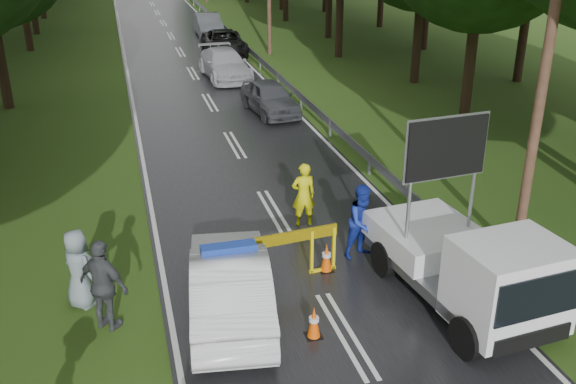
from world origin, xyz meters
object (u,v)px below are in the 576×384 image
object	(u,v)px
barrier	(278,246)
queue_car_third	(224,43)
police_sedan	(230,283)
queue_car_first	(270,97)
officer	(304,195)
queue_car_fourth	(208,25)
civilian	(363,221)
work_truck	(470,265)
queue_car_second	(225,64)

from	to	relation	value
barrier	queue_car_third	xyz separation A→B (m)	(3.31, 26.12, -0.19)
police_sedan	queue_car_first	size ratio (longest dim) A/B	1.16
police_sedan	officer	world-z (taller)	officer
queue_car_fourth	officer	bearing A→B (deg)	-93.17
barrier	queue_car_fourth	world-z (taller)	queue_car_fourth
police_sedan	officer	bearing A→B (deg)	-118.48
police_sedan	barrier	distance (m)	1.68
barrier	civilian	world-z (taller)	civilian
work_truck	barrier	world-z (taller)	work_truck
queue_car_third	queue_car_second	bearing A→B (deg)	-96.75
police_sedan	queue_car_third	bearing A→B (deg)	-92.13
civilian	barrier	bearing A→B (deg)	177.54
queue_car_second	barrier	bearing A→B (deg)	-99.87
barrier	work_truck	bearing A→B (deg)	-37.24
officer	queue_car_second	bearing A→B (deg)	-91.68
work_truck	barrier	size ratio (longest dim) A/B	1.74
barrier	queue_car_fourth	xyz separation A→B (m)	(3.36, 32.89, -0.15)
work_truck	civilian	xyz separation A→B (m)	(-1.30, 2.78, -0.12)
barrier	queue_car_fourth	size ratio (longest dim) A/B	0.63
work_truck	queue_car_third	world-z (taller)	work_truck
officer	civilian	xyz separation A→B (m)	(0.92, -2.00, 0.04)
queue_car_first	queue_car_third	xyz separation A→B (m)	(0.27, 12.82, 0.03)
work_truck	queue_car_fourth	xyz separation A→B (m)	(-0.24, 35.05, -0.29)
civilian	queue_car_first	xyz separation A→B (m)	(0.74, 12.68, -0.25)
queue_car_first	queue_car_fourth	world-z (taller)	queue_car_fourth
officer	civilian	distance (m)	2.20
police_sedan	queue_car_fourth	distance (m)	34.27
civilian	queue_car_fourth	world-z (taller)	civilian
queue_car_first	queue_car_fourth	bearing A→B (deg)	82.75
work_truck	queue_car_first	xyz separation A→B (m)	(-0.57, 15.46, -0.36)
police_sedan	queue_car_second	xyz separation A→B (m)	(3.58, 21.18, -0.03)
police_sedan	queue_car_second	size ratio (longest dim) A/B	0.94
barrier	queue_car_first	world-z (taller)	queue_car_first
queue_car_second	queue_car_third	world-z (taller)	queue_car_second
civilian	queue_car_second	xyz separation A→B (m)	(-0.01, 19.50, -0.21)
civilian	queue_car_fourth	distance (m)	32.29
queue_car_third	queue_car_fourth	size ratio (longest dim) A/B	1.12
officer	work_truck	bearing A→B (deg)	116.25
civilian	queue_car_third	xyz separation A→B (m)	(1.01, 25.50, -0.22)
civilian	queue_car_first	world-z (taller)	civilian
work_truck	queue_car_first	size ratio (longest dim) A/B	1.25
work_truck	queue_car_second	world-z (taller)	work_truck
queue_car_fourth	work_truck	bearing A→B (deg)	-89.03
barrier	queue_car_third	bearing A→B (deg)	76.38
barrier	civilian	xyz separation A→B (m)	(2.30, 0.63, 0.03)
officer	queue_car_first	xyz separation A→B (m)	(1.66, 10.68, -0.21)
barrier	queue_car_third	size ratio (longest dim) A/B	0.56
work_truck	civilian	bearing A→B (deg)	109.34
queue_car_fourth	queue_car_third	bearing A→B (deg)	-89.85
officer	queue_car_fourth	world-z (taller)	officer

